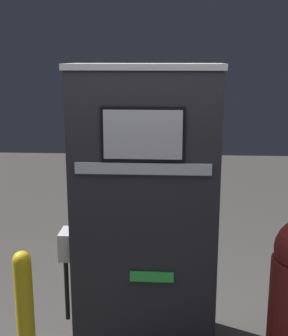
{
  "coord_description": "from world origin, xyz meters",
  "views": [
    {
      "loc": [
        0.19,
        -2.9,
        2.03
      ],
      "look_at": [
        0.0,
        0.11,
        1.32
      ],
      "focal_mm": 50.0,
      "sensor_mm": 36.0,
      "label": 1
    }
  ],
  "objects": [
    {
      "name": "gas_pump",
      "position": [
        -0.0,
        0.22,
        1.0
      ],
      "size": [
        1.1,
        0.49,
        2.0
      ],
      "color": "#28282D",
      "rests_on": "ground_plane"
    },
    {
      "name": "safety_bollard",
      "position": [
        -0.78,
        -0.14,
        0.43
      ],
      "size": [
        0.12,
        0.12,
        0.81
      ],
      "color": "yellow",
      "rests_on": "ground_plane"
    }
  ]
}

